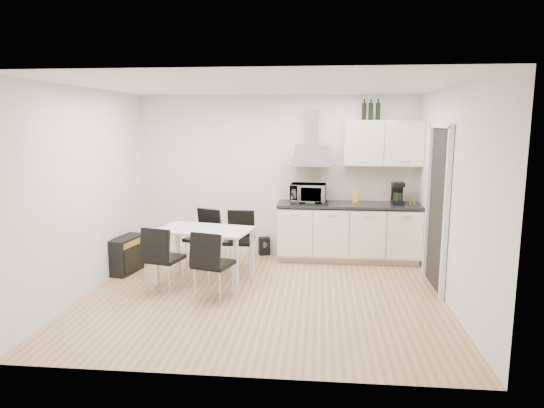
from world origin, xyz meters
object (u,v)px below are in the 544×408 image
at_px(dining_table, 204,235).
at_px(chair_far_right, 239,242).
at_px(kitchenette, 351,209).
at_px(chair_far_left, 202,240).
at_px(chair_near_left, 164,259).
at_px(chair_near_right, 214,265).
at_px(floor_speaker, 264,246).
at_px(guitar_amp, 127,254).

distance_m(dining_table, chair_far_right, 0.70).
relative_size(kitchenette, chair_far_left, 2.86).
bearing_deg(kitchenette, dining_table, -147.70).
distance_m(dining_table, chair_near_left, 0.66).
distance_m(chair_near_right, floor_speaker, 2.14).
xyz_separation_m(dining_table, chair_near_right, (0.26, -0.64, -0.22)).
height_order(chair_near_left, chair_near_right, same).
relative_size(dining_table, guitar_amp, 2.06).
distance_m(chair_near_left, guitar_amp, 1.15).
relative_size(guitar_amp, floor_speaker, 2.31).
bearing_deg(guitar_amp, chair_far_right, 17.62).
bearing_deg(floor_speaker, kitchenette, -23.31).
height_order(dining_table, chair_far_left, chair_far_left).
height_order(chair_far_right, chair_near_right, same).
xyz_separation_m(chair_near_left, guitar_amp, (-0.82, 0.78, -0.18)).
xyz_separation_m(dining_table, chair_far_left, (-0.19, 0.62, -0.22)).
bearing_deg(chair_near_right, kitchenette, 63.45).
distance_m(kitchenette, floor_speaker, 1.56).
bearing_deg(dining_table, guitar_amp, 176.61).
bearing_deg(chair_near_right, floor_speaker, 95.68).
xyz_separation_m(dining_table, chair_near_left, (-0.42, -0.45, -0.22)).
xyz_separation_m(chair_far_left, guitar_amp, (-1.05, -0.29, -0.18)).
distance_m(kitchenette, chair_far_left, 2.36).
height_order(chair_far_right, chair_near_left, same).
distance_m(kitchenette, chair_near_right, 2.65).
bearing_deg(kitchenette, guitar_amp, -163.71).
bearing_deg(guitar_amp, kitchenette, 26.59).
bearing_deg(floor_speaker, chair_far_left, -151.56).
xyz_separation_m(kitchenette, chair_near_right, (-1.78, -1.92, -0.39)).
xyz_separation_m(kitchenette, chair_near_left, (-2.46, -1.74, -0.39)).
height_order(dining_table, guitar_amp, dining_table).
height_order(kitchenette, chair_near_right, kitchenette).
bearing_deg(chair_far_right, dining_table, 54.73).
distance_m(chair_far_right, guitar_amp, 1.65).
relative_size(chair_far_right, chair_near_left, 1.00).
bearing_deg(chair_far_left, guitar_amp, 38.29).
bearing_deg(chair_far_left, dining_table, 130.27).
relative_size(chair_far_left, chair_far_right, 1.00).
distance_m(chair_far_right, floor_speaker, 1.00).
bearing_deg(dining_table, chair_near_left, -121.56).
bearing_deg(guitar_amp, chair_near_left, -33.30).
bearing_deg(chair_near_left, chair_near_right, -1.33).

